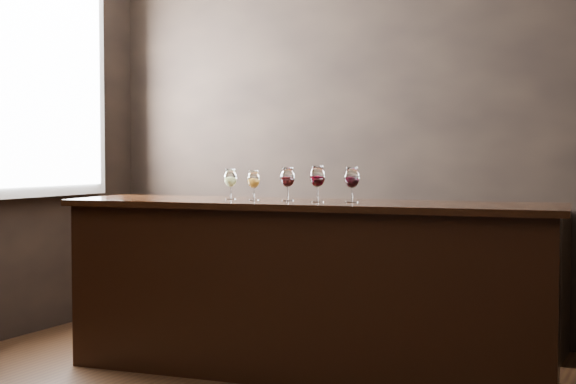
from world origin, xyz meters
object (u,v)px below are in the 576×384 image
at_px(back_bar_shelf, 372,273).
at_px(glass_amber, 254,180).
at_px(glass_white, 230,179).
at_px(glass_red_c, 352,178).
at_px(glass_red_b, 317,177).
at_px(glass_red_a, 288,178).
at_px(bar_counter, 306,292).

distance_m(back_bar_shelf, glass_amber, 1.27).
distance_m(glass_white, glass_red_c, 0.76).
xyz_separation_m(glass_white, glass_red_b, (0.57, -0.02, 0.02)).
height_order(back_bar_shelf, glass_red_c, glass_red_c).
height_order(glass_white, glass_red_c, glass_red_c).
height_order(back_bar_shelf, glass_amber, glass_amber).
bearing_deg(glass_amber, glass_red_a, 13.61).
bearing_deg(glass_red_a, glass_red_b, -8.40).
bearing_deg(back_bar_shelf, glass_amber, -107.65).
relative_size(bar_counter, glass_red_a, 14.17).
relative_size(glass_red_a, glass_red_b, 0.95).
bearing_deg(glass_red_b, glass_red_a, 171.60).
bearing_deg(glass_white, glass_amber, -13.17).
bearing_deg(back_bar_shelf, glass_red_c, -75.72).
bearing_deg(glass_white, bar_counter, -1.14).
bearing_deg(glass_amber, glass_white, 166.83).
bearing_deg(back_bar_shelf, glass_red_a, -97.83).
xyz_separation_m(glass_amber, glass_red_b, (0.39, 0.02, 0.02)).
height_order(bar_counter, glass_red_b, glass_red_b).
distance_m(glass_white, glass_red_a, 0.37).
xyz_separation_m(back_bar_shelf, glass_red_c, (0.25, -0.98, 0.66)).
distance_m(bar_counter, back_bar_shelf, 1.01).
distance_m(bar_counter, glass_amber, 0.70).
bearing_deg(bar_counter, back_bar_shelf, 82.58).
relative_size(bar_counter, glass_red_c, 13.85).
bearing_deg(glass_amber, bar_counter, 5.71).
height_order(bar_counter, back_bar_shelf, bar_counter).
bearing_deg(glass_red_c, glass_white, -178.44).
xyz_separation_m(glass_amber, glass_red_c, (0.58, 0.06, 0.02)).
distance_m(glass_white, glass_amber, 0.18).
bearing_deg(bar_counter, glass_red_b, -17.67).
bearing_deg(glass_red_a, glass_red_c, 2.28).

